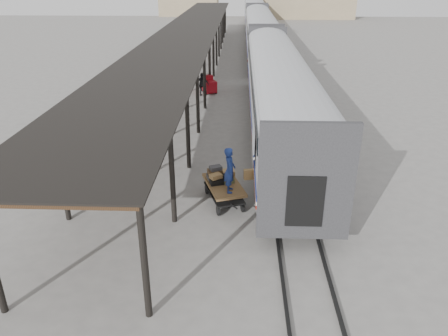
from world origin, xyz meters
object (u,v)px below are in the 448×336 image
luggage_tug (209,85)px  pedestrian (202,85)px  baggage_cart (224,188)px  porter (230,170)px

luggage_tug → pedestrian: bearing=-133.9°
pedestrian → baggage_cart: bearing=104.8°
baggage_cart → luggage_tug: size_ratio=1.60×
luggage_tug → porter: bearing=-107.1°
baggage_cart → luggage_tug: (-1.87, 17.78, -0.07)m
luggage_tug → porter: size_ratio=0.91×
luggage_tug → porter: porter is taller
baggage_cart → porter: bearing=-86.9°
baggage_cart → porter: 1.32m
porter → pedestrian: porter is taller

